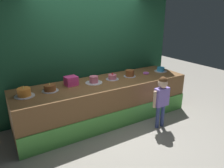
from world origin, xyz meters
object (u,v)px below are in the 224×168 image
Objects in this scene: cake_center_right at (112,77)px; cake_far_right at (161,70)px; donut at (146,73)px; pink_box at (71,81)px; cake_right at (130,73)px; cake_center_left at (94,80)px; cake_left at (50,88)px; child_figure at (162,95)px; cake_far_left at (24,93)px.

cake_center_right is 1.33m from cake_far_right.
pink_box is at bearing 175.45° from donut.
cake_right is 0.92× the size of cake_far_right.
cake_far_right is at bearing -1.70° from cake_center_left.
cake_left is at bearing -166.64° from pink_box.
child_figure is 1.10m from cake_center_right.
cake_center_right is (-0.88, 0.05, 0.03)m from donut.
cake_left reaches higher than cake_right.
cake_far_left is at bearing -178.68° from cake_center_right.
cake_far_left reaches higher than cake_center_left.
donut is 0.52× the size of cake_center_right.
donut is 0.48× the size of cake_left.
cake_far_right is at bearing -0.40° from cake_far_left.
pink_box reaches higher than cake_far_right.
cake_far_left is 3.09m from cake_far_right.
cake_center_right reaches higher than donut.
cake_center_left is (-1.32, 0.04, 0.04)m from donut.
cake_left is (-2.21, 0.04, 0.04)m from donut.
cake_far_left is at bearing -171.52° from pink_box.
cake_right is at bearing -4.70° from pink_box.
cake_center_right reaches higher than cake_far_right.
donut is at bearing -4.55° from pink_box.
donut is 2.65m from cake_far_left.
cake_center_left is 1.27× the size of cake_right.
cake_left is at bearing 179.07° from donut.
cake_far_right is at bearing -3.98° from pink_box.
child_figure is at bearing -83.93° from cake_right.
cake_center_left is 1.77m from cake_far_right.
cake_right is (-0.44, 0.03, 0.05)m from donut.
cake_left reaches higher than cake_center_left.
child_figure is 2.09m from cake_left.
cake_center_left is at bearing -12.90° from pink_box.
donut is 0.44m from cake_far_right.
cake_far_left reaches higher than donut.
cake_left reaches higher than cake_center_right.
cake_center_left is 0.88m from cake_right.
cake_center_left is at bearing 179.49° from cake_right.
cake_center_left is at bearing 136.51° from child_figure.
cake_far_left is at bearing 179.60° from cake_far_right.
pink_box is 0.70× the size of cake_far_left.
child_figure reaches higher than cake_center_left.
cake_far_left is 1.77m from cake_center_right.
cake_right reaches higher than cake_far_right.
donut is 0.48× the size of cake_far_right.
cake_center_right reaches higher than cake_center_left.
cake_center_left is at bearing -178.69° from cake_center_right.
cake_far_left is 1.12× the size of cake_far_right.
cake_right is at bearing 96.07° from child_figure.
pink_box is 2.21m from cake_far_right.
cake_center_right is at bearing 177.68° from cake_right.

